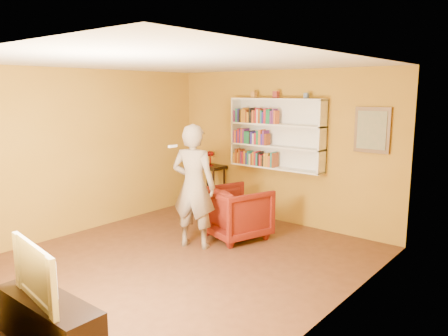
% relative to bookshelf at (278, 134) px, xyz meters
% --- Properties ---
extents(room_shell, '(5.30, 5.80, 2.88)m').
position_rel_bookshelf_xyz_m(room_shell, '(0.00, -2.41, -0.58)').
color(room_shell, '#4A2A18').
rests_on(room_shell, ground).
extents(bookshelf, '(1.80, 0.29, 1.23)m').
position_rel_bookshelf_xyz_m(bookshelf, '(0.00, 0.00, 0.00)').
color(bookshelf, white).
rests_on(bookshelf, room_shell).
extents(books_row_lower, '(0.89, 0.19, 0.27)m').
position_rel_bookshelf_xyz_m(books_row_lower, '(-0.41, -0.11, -0.46)').
color(books_row_lower, '#BA7B20').
rests_on(books_row_lower, bookshelf).
extents(books_row_middle, '(0.73, 0.19, 0.27)m').
position_rel_bookshelf_xyz_m(books_row_middle, '(-0.50, -0.11, -0.08)').
color(books_row_middle, '#612674').
rests_on(books_row_middle, bookshelf).
extents(books_row_upper, '(0.91, 0.19, 0.27)m').
position_rel_bookshelf_xyz_m(books_row_upper, '(-0.40, -0.11, 0.30)').
color(books_row_upper, '#612674').
rests_on(books_row_upper, bookshelf).
extents(ornament_left, '(0.08, 0.08, 0.11)m').
position_rel_bookshelf_xyz_m(ornament_left, '(-0.49, -0.06, 0.68)').
color(ornament_left, '#A4702F').
rests_on(ornament_left, bookshelf).
extents(ornament_centre, '(0.09, 0.09, 0.12)m').
position_rel_bookshelf_xyz_m(ornament_centre, '(-0.02, -0.06, 0.68)').
color(ornament_centre, maroon).
rests_on(ornament_centre, bookshelf).
extents(ornament_right, '(0.07, 0.07, 0.09)m').
position_rel_bookshelf_xyz_m(ornament_right, '(0.57, -0.06, 0.67)').
color(ornament_right, slate).
rests_on(ornament_right, bookshelf).
extents(framed_painting, '(0.55, 0.05, 0.70)m').
position_rel_bookshelf_xyz_m(framed_painting, '(1.65, 0.05, 0.16)').
color(framed_painting, '#543818').
rests_on(framed_painting, room_shell).
extents(console_table, '(0.55, 0.42, 0.90)m').
position_rel_bookshelf_xyz_m(console_table, '(-1.45, -0.16, -0.85)').
color(console_table, black).
rests_on(console_table, ground).
extents(ruby_lustre, '(0.18, 0.18, 0.28)m').
position_rel_bookshelf_xyz_m(ruby_lustre, '(-1.45, -0.16, -0.49)').
color(ruby_lustre, maroon).
rests_on(ruby_lustre, console_table).
extents(armchair, '(1.12, 1.14, 0.83)m').
position_rel_bookshelf_xyz_m(armchair, '(-0.02, -1.16, -1.18)').
color(armchair, '#4F0905').
rests_on(armchair, ground).
extents(person, '(0.79, 0.65, 1.87)m').
position_rel_bookshelf_xyz_m(person, '(-0.26, -1.89, -0.66)').
color(person, '#786958').
rests_on(person, ground).
extents(game_remote, '(0.04, 0.15, 0.04)m').
position_rel_bookshelf_xyz_m(game_remote, '(-0.47, -2.11, -0.05)').
color(game_remote, white).
rests_on(game_remote, person).
extents(tv_cabinet, '(1.29, 0.39, 0.46)m').
position_rel_bookshelf_xyz_m(tv_cabinet, '(0.50, -4.66, -1.36)').
color(tv_cabinet, black).
rests_on(tv_cabinet, ground).
extents(television, '(0.96, 0.26, 0.55)m').
position_rel_bookshelf_xyz_m(television, '(0.50, -4.66, -0.86)').
color(television, black).
rests_on(television, tv_cabinet).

